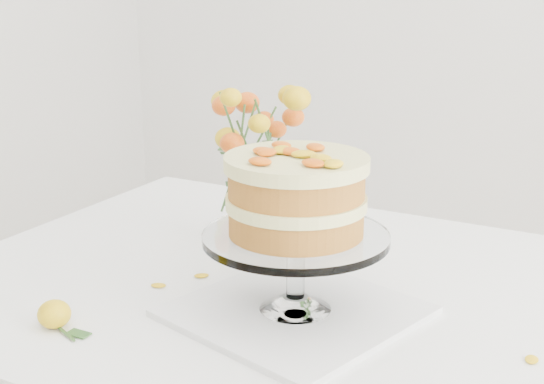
{
  "coord_description": "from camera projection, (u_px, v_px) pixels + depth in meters",
  "views": [
    {
      "loc": [
        0.43,
        -1.06,
        1.27
      ],
      "look_at": [
        -0.15,
        0.01,
        0.91
      ],
      "focal_mm": 50.0,
      "sensor_mm": 36.0,
      "label": 1
    }
  ],
  "objects": [
    {
      "name": "stray_petal_b",
      "position": [
        302.0,
        326.0,
        1.13
      ],
      "size": [
        0.03,
        0.02,
        0.0
      ],
      "primitive_type": "ellipsoid",
      "color": "#E8B30E",
      "rests_on": "table"
    },
    {
      "name": "cake_stand",
      "position": [
        296.0,
        204.0,
        1.12
      ],
      "size": [
        0.28,
        0.28,
        0.25
      ],
      "rotation": [
        0.0,
        0.0,
        -0.28
      ],
      "color": "white",
      "rests_on": "napkin"
    },
    {
      "name": "table",
      "position": [
        350.0,
        341.0,
        1.26
      ],
      "size": [
        1.43,
        0.93,
        0.76
      ],
      "color": "tan",
      "rests_on": "ground"
    },
    {
      "name": "stray_petal_e",
      "position": [
        159.0,
        286.0,
        1.27
      ],
      "size": [
        0.03,
        0.02,
        0.0
      ],
      "primitive_type": "ellipsoid",
      "color": "#E8B30E",
      "rests_on": "table"
    },
    {
      "name": "stray_petal_c",
      "position": [
        315.0,
        344.0,
        1.08
      ],
      "size": [
        0.03,
        0.02,
        0.0
      ],
      "primitive_type": "ellipsoid",
      "color": "#E8B30E",
      "rests_on": "table"
    },
    {
      "name": "rose_vase",
      "position": [
        253.0,
        145.0,
        1.4
      ],
      "size": [
        0.27,
        0.27,
        0.34
      ],
      "rotation": [
        0.0,
        0.0,
        0.23
      ],
      "color": "white",
      "rests_on": "table"
    },
    {
      "name": "napkin",
      "position": [
        295.0,
        312.0,
        1.17
      ],
      "size": [
        0.4,
        0.4,
        0.01
      ],
      "primitive_type": "cube",
      "rotation": [
        0.0,
        0.0,
        -0.26
      ],
      "color": "white",
      "rests_on": "table"
    },
    {
      "name": "stray_petal_d",
      "position": [
        201.0,
        276.0,
        1.31
      ],
      "size": [
        0.03,
        0.02,
        0.0
      ],
      "primitive_type": "ellipsoid",
      "color": "#E8B30E",
      "rests_on": "table"
    },
    {
      "name": "stray_petal_a",
      "position": [
        257.0,
        303.0,
        1.21
      ],
      "size": [
        0.03,
        0.02,
        0.0
      ],
      "primitive_type": "ellipsoid",
      "color": "#E8B30E",
      "rests_on": "table"
    },
    {
      "name": "loose_rose_near",
      "position": [
        54.0,
        314.0,
        1.13
      ],
      "size": [
        0.09,
        0.05,
        0.04
      ],
      "rotation": [
        0.0,
        0.0,
        -0.39
      ],
      "color": "gold",
      "rests_on": "table"
    },
    {
      "name": "stray_petal_f",
      "position": [
        532.0,
        360.0,
        1.03
      ],
      "size": [
        0.03,
        0.02,
        0.0
      ],
      "primitive_type": "ellipsoid",
      "color": "#E8B30E",
      "rests_on": "table"
    }
  ]
}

